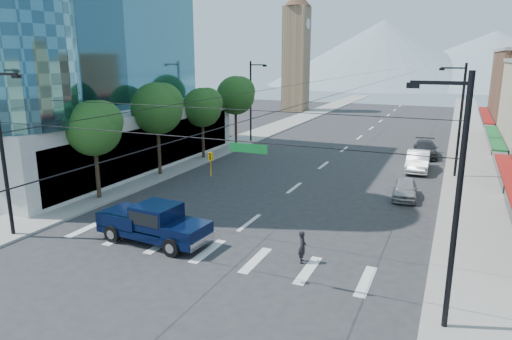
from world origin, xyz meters
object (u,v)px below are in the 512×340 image
object	(u,v)px
pedestrian	(302,247)
parked_car_far	(425,149)
pickup_truck	(154,222)
parked_car_mid	(418,161)
parked_car_near	(405,189)

from	to	relation	value
pedestrian	parked_car_far	world-z (taller)	pedestrian
pickup_truck	parked_car_mid	world-z (taller)	pickup_truck
pickup_truck	parked_car_near	bearing A→B (deg)	53.87
pickup_truck	pedestrian	xyz separation A→B (m)	(7.85, 0.77, -0.30)
parked_car_far	pedestrian	bearing A→B (deg)	-103.17
parked_car_far	pickup_truck	bearing A→B (deg)	-117.84
pedestrian	parked_car_far	xyz separation A→B (m)	(3.54, 27.36, -0.01)
pedestrian	parked_car_far	bearing A→B (deg)	-24.47
pedestrian	parked_car_mid	xyz separation A→B (m)	(3.37, 21.03, 0.07)
parked_car_mid	parked_car_far	xyz separation A→B (m)	(0.17, 6.32, -0.08)
parked_car_mid	parked_car_far	bearing A→B (deg)	86.54
pedestrian	parked_car_near	world-z (taller)	pedestrian
parked_car_mid	parked_car_far	world-z (taller)	parked_car_mid
parked_car_near	parked_car_far	world-z (taller)	parked_car_far
pedestrian	parked_car_near	xyz separation A→B (m)	(3.26, 12.47, -0.11)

